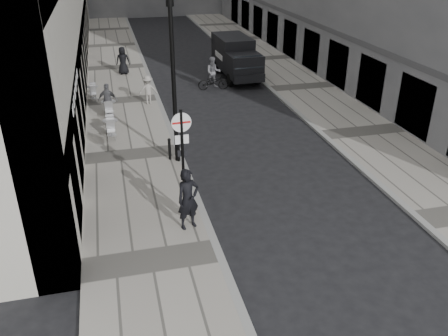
{
  "coord_description": "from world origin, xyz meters",
  "views": [
    {
      "loc": [
        -2.65,
        -8.72,
        8.73
      ],
      "look_at": [
        0.91,
        5.57,
        1.4
      ],
      "focal_mm": 38.0,
      "sensor_mm": 36.0,
      "label": 1
    }
  ],
  "objects_px": {
    "walking_man": "(188,199)",
    "lamppost": "(173,75)",
    "sign_post": "(182,149)",
    "panel_van": "(236,56)",
    "cyclist": "(213,77)"
  },
  "relations": [
    {
      "from": "sign_post",
      "to": "cyclist",
      "type": "relative_size",
      "value": 1.83
    },
    {
      "from": "lamppost",
      "to": "cyclist",
      "type": "relative_size",
      "value": 3.23
    },
    {
      "from": "sign_post",
      "to": "cyclist",
      "type": "xyz_separation_m",
      "value": [
        4.18,
        13.99,
        -1.71
      ]
    },
    {
      "from": "sign_post",
      "to": "panel_van",
      "type": "relative_size",
      "value": 0.67
    },
    {
      "from": "walking_man",
      "to": "panel_van",
      "type": "relative_size",
      "value": 0.37
    },
    {
      "from": "cyclist",
      "to": "panel_van",
      "type": "bearing_deg",
      "value": 54.56
    },
    {
      "from": "lamppost",
      "to": "cyclist",
      "type": "height_order",
      "value": "lamppost"
    },
    {
      "from": "sign_post",
      "to": "lamppost",
      "type": "height_order",
      "value": "lamppost"
    },
    {
      "from": "lamppost",
      "to": "sign_post",
      "type": "bearing_deg",
      "value": -95.39
    },
    {
      "from": "walking_man",
      "to": "sign_post",
      "type": "xyz_separation_m",
      "value": [
        0.02,
        0.86,
        1.36
      ]
    },
    {
      "from": "lamppost",
      "to": "panel_van",
      "type": "height_order",
      "value": "lamppost"
    },
    {
      "from": "sign_post",
      "to": "cyclist",
      "type": "height_order",
      "value": "sign_post"
    },
    {
      "from": "panel_van",
      "to": "cyclist",
      "type": "xyz_separation_m",
      "value": [
        -2.06,
        -2.39,
        -0.66
      ]
    },
    {
      "from": "walking_man",
      "to": "sign_post",
      "type": "distance_m",
      "value": 1.61
    },
    {
      "from": "walking_man",
      "to": "lamppost",
      "type": "xyz_separation_m",
      "value": [
        0.42,
        5.11,
        2.62
      ]
    }
  ]
}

